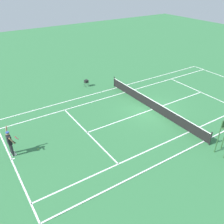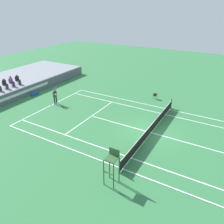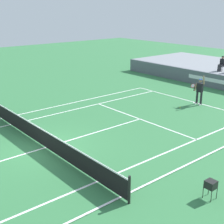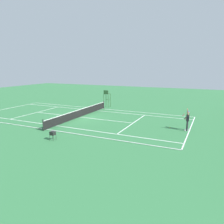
{
  "view_description": "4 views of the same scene",
  "coord_description": "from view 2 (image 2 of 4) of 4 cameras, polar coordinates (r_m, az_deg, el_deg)",
  "views": [
    {
      "loc": [
        -13.61,
        13.08,
        10.49
      ],
      "look_at": [
        0.13,
        4.09,
        1.0
      ],
      "focal_mm": 39.28,
      "sensor_mm": 36.0,
      "label": 1
    },
    {
      "loc": [
        -16.09,
        -5.3,
        10.27
      ],
      "look_at": [
        0.13,
        4.09,
        1.0
      ],
      "focal_mm": 35.1,
      "sensor_mm": 36.0,
      "label": 2
    },
    {
      "loc": [
        12.88,
        -6.59,
        6.53
      ],
      "look_at": [
        0.13,
        4.09,
        1.0
      ],
      "focal_mm": 51.27,
      "sensor_mm": 36.0,
      "label": 3
    },
    {
      "loc": [
        20.36,
        13.5,
        5.65
      ],
      "look_at": [
        0.13,
        4.09,
        1.0
      ],
      "focal_mm": 34.87,
      "sensor_mm": 36.0,
      "label": 4
    }
  ],
  "objects": [
    {
      "name": "tennis_player",
      "position": [
        25.44,
        -14.61,
        4.04
      ],
      "size": [
        0.76,
        0.66,
        2.08
      ],
      "color": "#232328",
      "rests_on": "ground"
    },
    {
      "name": "umpire_chair",
      "position": [
        13.71,
        0.01,
        -13.13
      ],
      "size": [
        0.77,
        0.77,
        2.44
      ],
      "color": "#2D562D",
      "rests_on": "ground"
    },
    {
      "name": "spectator_seated_2",
      "position": [
        29.53,
        -24.71,
        7.25
      ],
      "size": [
        0.44,
        0.6,
        1.27
      ],
      "color": "#474C56",
      "rests_on": "bleacher_platform"
    },
    {
      "name": "barrier_wall",
      "position": [
        28.85,
        -22.28,
        4.72
      ],
      "size": [
        23.31,
        0.25,
        1.21
      ],
      "color": "#565B66",
      "rests_on": "ground"
    },
    {
      "name": "ground_plane",
      "position": [
        19.81,
        10.13,
        -5.37
      ],
      "size": [
        80.0,
        80.0,
        0.0
      ],
      "primitive_type": "plane",
      "color": "#337542"
    },
    {
      "name": "spectator_seated_1",
      "position": [
        29.05,
        -26.11,
        6.68
      ],
      "size": [
        0.44,
        0.6,
        1.27
      ],
      "color": "#474C56",
      "rests_on": "bleacher_platform"
    },
    {
      "name": "equipment_bag",
      "position": [
        29.04,
        -19.49,
        4.38
      ],
      "size": [
        0.95,
        0.55,
        0.32
      ],
      "color": "#194799",
      "rests_on": "ground"
    },
    {
      "name": "court",
      "position": [
        19.81,
        10.13,
        -5.35
      ],
      "size": [
        11.08,
        23.88,
        0.03
      ],
      "color": "#337542",
      "rests_on": "ground"
    },
    {
      "name": "bleacher_platform",
      "position": [
        32.18,
        -27.06,
        5.9
      ],
      "size": [
        23.31,
        8.21,
        1.21
      ],
      "primitive_type": "cube",
      "color": "gray",
      "rests_on": "ground"
    },
    {
      "name": "net",
      "position": [
        19.55,
        10.25,
        -4.07
      ],
      "size": [
        11.98,
        0.1,
        1.07
      ],
      "color": "black",
      "rests_on": "ground"
    },
    {
      "name": "ball_hopper",
      "position": [
        26.7,
        11.18,
        4.49
      ],
      "size": [
        0.36,
        0.36,
        0.7
      ],
      "color": "black",
      "rests_on": "ground"
    },
    {
      "name": "spectator_seated_3",
      "position": [
        30.03,
        -23.34,
        7.81
      ],
      "size": [
        0.44,
        0.6,
        1.27
      ],
      "color": "#474C56",
      "rests_on": "bleacher_platform"
    },
    {
      "name": "tennis_ball",
      "position": [
        24.58,
        -12.28,
        1.06
      ],
      "size": [
        0.07,
        0.07,
        0.07
      ],
      "primitive_type": "sphere",
      "color": "#D1E533",
      "rests_on": "ground"
    }
  ]
}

